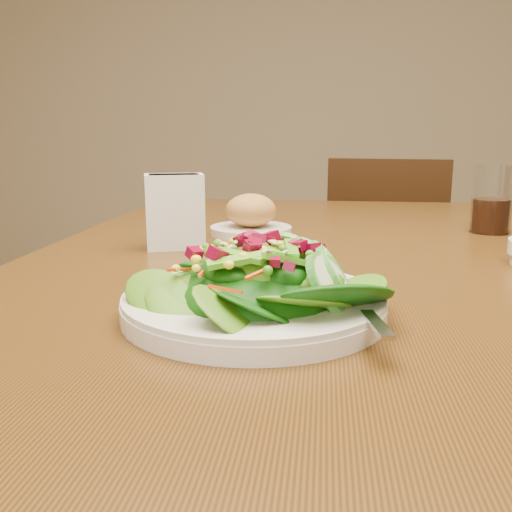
# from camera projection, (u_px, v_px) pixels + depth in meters

# --- Properties ---
(dining_table) EXTENTS (0.90, 1.40, 0.75)m
(dining_table) POSITION_uv_depth(u_px,v_px,m) (323.00, 324.00, 0.86)
(dining_table) COLOR #4F3110
(dining_table) RESTS_ON ground_plane
(chair_far) EXTENTS (0.44, 0.44, 0.85)m
(chair_far) POSITION_uv_depth(u_px,v_px,m) (384.00, 275.00, 1.94)
(chair_far) COLOR black
(chair_far) RESTS_ON ground_plane
(salad_plate) EXTENTS (0.27, 0.27, 0.08)m
(salad_plate) POSITION_uv_depth(u_px,v_px,m) (263.00, 288.00, 0.58)
(salad_plate) COLOR silver
(salad_plate) RESTS_ON dining_table
(bread_plate) EXTENTS (0.15, 0.15, 0.07)m
(bread_plate) POSITION_uv_depth(u_px,v_px,m) (251.00, 218.00, 1.02)
(bread_plate) COLOR silver
(bread_plate) RESTS_ON dining_table
(drinking_glass) EXTENTS (0.07, 0.07, 0.12)m
(drinking_glass) POSITION_uv_depth(u_px,v_px,m) (491.00, 204.00, 1.04)
(drinking_glass) COLOR silver
(drinking_glass) RESTS_ON dining_table
(napkin_holder) EXTENTS (0.10, 0.08, 0.12)m
(napkin_holder) POSITION_uv_depth(u_px,v_px,m) (175.00, 210.00, 0.90)
(napkin_holder) COLOR white
(napkin_holder) RESTS_ON dining_table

